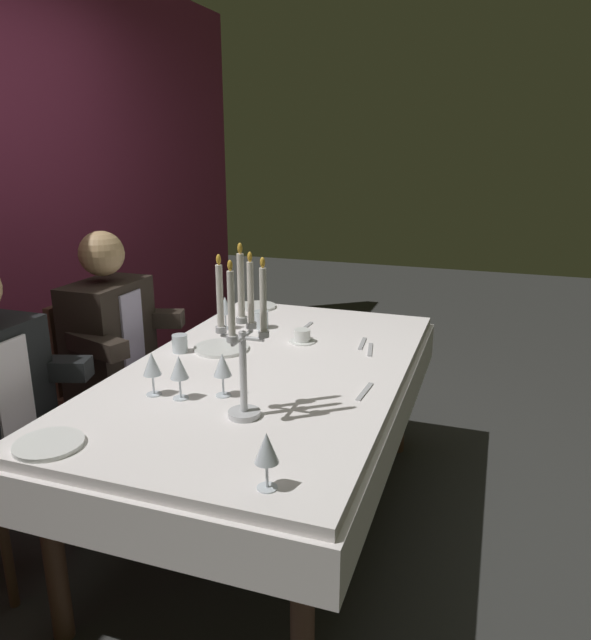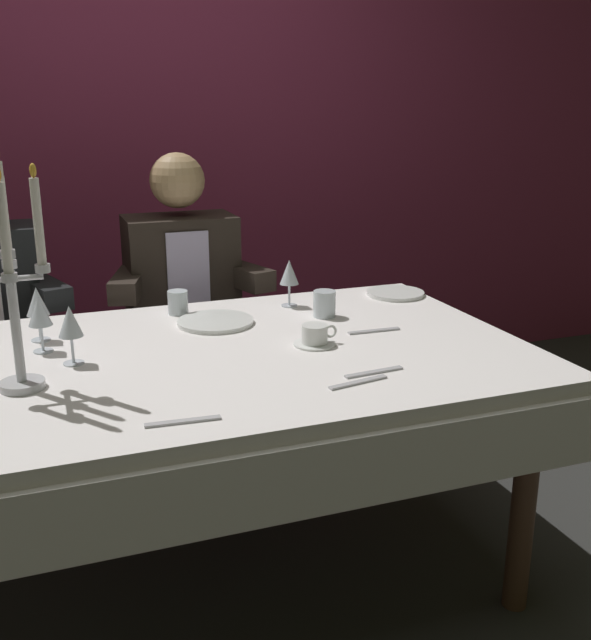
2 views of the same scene
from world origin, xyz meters
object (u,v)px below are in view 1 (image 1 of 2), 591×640
Objects in this scene: wine_glass_2 at (225,306)px; coffee_cup_0 at (302,336)px; water_tumbler_0 at (261,320)px; dining_table at (268,393)px; wine_glass_0 at (222,366)px; water_tumbler_1 at (180,343)px; dinner_plate_2 at (221,348)px; wine_glass_4 at (267,450)px; seated_diner_1 at (108,335)px; wine_glass_1 at (179,368)px; dinner_plate_1 at (49,444)px; candelabra at (242,338)px; wine_glass_3 at (152,365)px; dinner_plate_0 at (257,306)px.

wine_glass_2 reaches higher than coffee_cup_0.
dining_table is at bearing -154.98° from water_tumbler_0.
wine_glass_0 reaches higher than water_tumbler_1.
dinner_plate_2 is 1.15m from wine_glass_4.
seated_diner_1 is (-0.20, 0.92, -0.03)m from coffee_cup_0.
wine_glass_0 reaches higher than coffee_cup_0.
dinner_plate_1 is at bearing 155.51° from wine_glass_1.
wine_glass_4 is at bearing -158.39° from dining_table.
seated_diner_1 is (-0.28, 0.49, -0.12)m from wine_glass_2.
wine_glass_1 is at bearing -24.49° from dinner_plate_1.
candelabra is at bearing -133.19° from wine_glass_0.
dining_table is 0.93m from wine_glass_4.
water_tumbler_0 reaches higher than water_tumbler_1.
dining_table is 0.55m from wine_glass_3.
candelabra is 0.77m from water_tumbler_1.
water_tumbler_0 is (1.33, -0.15, 0.04)m from dinner_plate_1.
wine_glass_3 is (-0.83, -0.10, 0.00)m from wine_glass_2.
wine_glass_1 is at bearing -169.77° from dinner_plate_2.
dinner_plate_2 is at bearing -158.18° from wine_glass_2.
wine_glass_2 is at bearing 29.80° from wine_glass_4.
candelabra is 0.48m from wine_glass_4.
dinner_plate_1 is at bearing 128.71° from candelabra.
wine_glass_3 reaches higher than dinner_plate_2.
seated_diner_1 is at bearing 47.39° from wine_glass_3.
dinner_plate_0 is 0.43m from wine_glass_2.
water_tumbler_0 is (0.89, -0.06, -0.07)m from wine_glass_3.
dinner_plate_0 is at bearing -35.31° from seated_diner_1.
wine_glass_3 is 0.82m from seated_diner_1.
dinner_plate_0 is 0.17× the size of seated_diner_1.
dinner_plate_1 is 1.27m from wine_glass_2.
wine_glass_2 is at bearing 111.67° from water_tumbler_0.
coffee_cup_0 is (0.22, -0.31, 0.02)m from dinner_plate_2.
wine_glass_2 is (-0.42, -0.00, 0.11)m from dinner_plate_0.
dining_table is 0.61m from candelabra.
dinner_plate_1 is at bearing -152.94° from seated_diner_1.
water_tumbler_1 is (0.04, 0.43, 0.16)m from dining_table.
wine_glass_3 reaches higher than dinner_plate_1.
water_tumbler_1 is (0.50, 0.53, -0.24)m from candelabra.
coffee_cup_0 is (0.31, -0.47, -0.01)m from water_tumbler_1.
dining_table is at bearing 174.23° from coffee_cup_0.
dinner_plate_1 is 2.40× the size of water_tumbler_0.
wine_glass_4 is 2.08× the size of water_tumbler_1.
candelabra is at bearing -150.99° from wine_glass_2.
wine_glass_0 is at bearing -167.20° from water_tumbler_0.
seated_diner_1 reaches higher than wine_glass_4.
dining_table is 22.26× the size of water_tumbler_0.
wine_glass_2 is at bearing 21.82° from dinner_plate_2.
water_tumbler_0 is at bearing -62.66° from seated_diner_1.
dinner_plate_1 is 0.50m from wine_glass_1.
wine_glass_0 reaches higher than dinner_plate_1.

